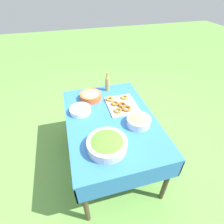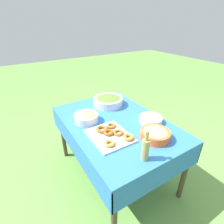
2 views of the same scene
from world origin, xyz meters
name	(u,v)px [view 2 (image 2 of 2)]	position (x,y,z in m)	size (l,w,h in m)	color
ground_plane	(115,173)	(0.00, 0.00, 0.00)	(14.00, 14.00, 0.00)	#609342
picnic_table	(116,129)	(0.00, 0.00, 0.65)	(1.37, 0.94, 0.74)	#2D6BB2
salad_bowl	(108,101)	(0.38, -0.14, 0.80)	(0.36, 0.36, 0.11)	silver
pasta_bowl	(155,134)	(-0.43, -0.14, 0.79)	(0.26, 0.26, 0.10)	#E05B28
donut_platter	(111,135)	(-0.19, 0.18, 0.76)	(0.39, 0.34, 0.05)	silver
plate_stack	(151,120)	(-0.20, -0.30, 0.77)	(0.23, 0.23, 0.06)	white
olive_oil_bottle	(145,149)	(-0.57, 0.11, 0.84)	(0.06, 0.06, 0.26)	#998E4C
bread_bowl	(86,117)	(0.16, 0.25, 0.79)	(0.25, 0.25, 0.10)	silver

